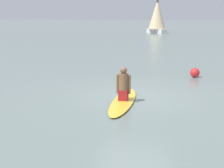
{
  "coord_description": "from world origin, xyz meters",
  "views": [
    {
      "loc": [
        -2.82,
        9.86,
        2.58
      ],
      "look_at": [
        0.34,
        1.15,
        0.61
      ],
      "focal_mm": 51.41,
      "sensor_mm": 36.0,
      "label": 1
    }
  ],
  "objects_px": {
    "sailboat_near_right": "(157,16)",
    "surfboard": "(123,101)",
    "person_paddler": "(123,85)",
    "buoy_marker": "(195,73)"
  },
  "relations": [
    {
      "from": "sailboat_near_right",
      "to": "surfboard",
      "type": "bearing_deg",
      "value": -39.84
    },
    {
      "from": "person_paddler",
      "to": "buoy_marker",
      "type": "height_order",
      "value": "person_paddler"
    },
    {
      "from": "person_paddler",
      "to": "buoy_marker",
      "type": "xyz_separation_m",
      "value": [
        -1.62,
        -4.92,
        -0.34
      ]
    },
    {
      "from": "surfboard",
      "to": "buoy_marker",
      "type": "distance_m",
      "value": 5.18
    },
    {
      "from": "surfboard",
      "to": "sailboat_near_right",
      "type": "relative_size",
      "value": 0.61
    },
    {
      "from": "surfboard",
      "to": "person_paddler",
      "type": "height_order",
      "value": "person_paddler"
    },
    {
      "from": "surfboard",
      "to": "buoy_marker",
      "type": "relative_size",
      "value": 8.34
    },
    {
      "from": "surfboard",
      "to": "person_paddler",
      "type": "relative_size",
      "value": 3.33
    },
    {
      "from": "sailboat_near_right",
      "to": "buoy_marker",
      "type": "bearing_deg",
      "value": -35.79
    },
    {
      "from": "buoy_marker",
      "to": "surfboard",
      "type": "bearing_deg",
      "value": 71.78
    }
  ]
}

